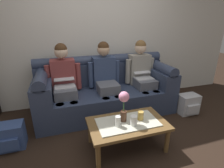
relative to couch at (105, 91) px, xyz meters
name	(u,v)px	position (x,y,z in m)	size (l,w,h in m)	color
ground_plane	(131,154)	(0.00, -1.17, -0.37)	(14.00, 14.00, 0.00)	black
back_wall_patterned	(97,26)	(0.00, 0.53, 1.08)	(6.00, 0.12, 2.90)	silver
couch	(105,91)	(0.00, 0.00, 0.00)	(2.31, 0.88, 0.96)	#2D3851
person_left	(64,80)	(-0.68, 0.00, 0.29)	(0.56, 0.67, 1.22)	#595B66
person_middle	(105,76)	(0.00, 0.00, 0.29)	(0.56, 0.67, 1.22)	#595B66
person_right	(141,72)	(0.68, 0.00, 0.29)	(0.56, 0.67, 1.22)	#595B66
coffee_table	(128,125)	(0.00, -1.03, -0.05)	(0.97, 0.57, 0.37)	brown
flower_vase	(124,103)	(-0.04, -0.99, 0.26)	(0.13, 0.13, 0.39)	brown
cup_near_left	(134,120)	(0.04, -1.11, 0.07)	(0.08, 0.08, 0.12)	white
cup_near_right	(118,121)	(-0.14, -1.08, 0.07)	(0.06, 0.06, 0.13)	white
cup_far_center	(141,116)	(0.17, -1.03, 0.06)	(0.07, 0.07, 0.11)	gold
backpack_left	(10,137)	(-1.43, -0.60, -0.20)	(0.35, 0.28, 0.33)	#33477A
backpack_right	(188,104)	(1.34, -0.55, -0.20)	(0.34, 0.27, 0.34)	#B7B7BC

